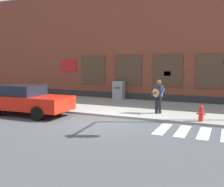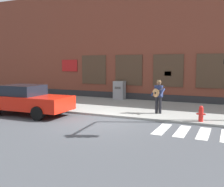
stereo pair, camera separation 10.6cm
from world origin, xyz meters
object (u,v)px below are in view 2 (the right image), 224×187
Objects in this scene: utility_box at (119,90)px; busker at (158,95)px; red_car at (27,100)px; fire_hydrant at (201,114)px.

busker is at bearing -46.53° from utility_box.
busker is 5.58m from utility_box.
red_car reaches higher than utility_box.
red_car is 6.71m from busker.
utility_box is at bearing 133.47° from busker.
utility_box is 7.88m from fire_hydrant.
utility_box is (2.34, 6.65, -0.02)m from red_car.
busker is at bearing 22.90° from red_car.
busker reaches higher than fire_hydrant.
red_car is at bearing -109.38° from utility_box.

